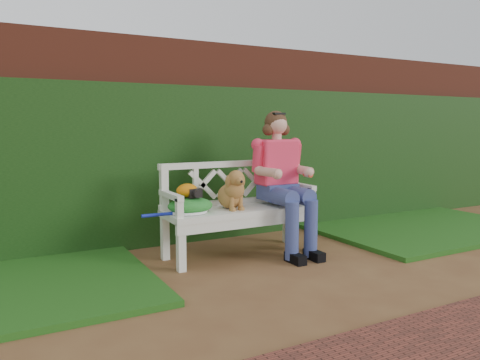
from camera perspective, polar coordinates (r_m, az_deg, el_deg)
name	(u,v)px	position (r m, az deg, el deg)	size (l,w,h in m)	color
ground	(303,279)	(4.03, 7.69, -11.85)	(60.00, 60.00, 0.00)	brown
brick_wall	(208,141)	(5.48, -3.95, 4.81)	(10.00, 0.30, 2.20)	maroon
ivy_hedge	(216,163)	(5.29, -2.94, 2.04)	(10.00, 0.18, 1.70)	#1C4113
grass_right	(417,226)	(6.26, 20.77, -5.29)	(2.60, 2.00, 0.05)	#154510
garden_bench	(240,231)	(4.62, 0.00, -6.29)	(1.58, 0.60, 0.48)	white
seated_woman	(279,182)	(4.75, 4.77, -0.27)	(0.60, 0.79, 1.41)	#C8363D
dog	(232,189)	(4.47, -1.03, -1.10)	(0.26, 0.35, 0.39)	#A56C46
tennis_racket	(186,212)	(4.28, -6.58, -3.90)	(0.64, 0.27, 0.03)	beige
green_bag	(190,205)	(4.31, -6.07, -3.07)	(0.42, 0.33, 0.14)	green
camera_item	(194,193)	(4.29, -5.61, -1.56)	(0.13, 0.09, 0.08)	black
baseball_glove	(187,190)	(4.29, -6.47, -1.28)	(0.20, 0.15, 0.13)	#C26808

